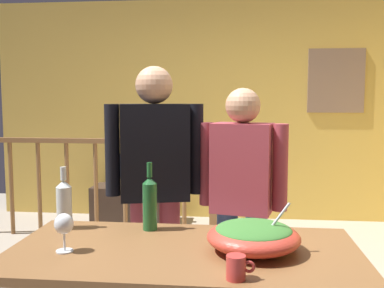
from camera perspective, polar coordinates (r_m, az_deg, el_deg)
back_wall at (r=5.38m, az=3.93°, el=4.32°), size 5.55×0.10×2.62m
framed_picture at (r=5.43m, az=18.02°, el=7.75°), size 0.64×0.03×0.74m
stair_railing at (r=4.64m, az=-7.97°, el=-4.31°), size 2.57×0.10×1.09m
tv_console at (r=5.32m, az=-7.78°, el=-7.63°), size 0.90×0.40×0.43m
flat_screen_tv at (r=5.20m, az=-7.92°, el=-2.92°), size 0.51×0.12×0.39m
serving_table at (r=2.10m, az=-1.06°, el=-15.07°), size 1.60×0.80×0.77m
salad_bowl at (r=2.04m, az=7.92°, el=-11.58°), size 0.42×0.42×0.23m
wine_glass at (r=2.08m, az=-16.14°, el=-10.01°), size 0.09×0.09×0.17m
wine_bottle_green at (r=2.33m, az=-5.44°, el=-7.46°), size 0.08×0.08×0.36m
wine_bottle_clear at (r=2.45m, az=-16.11°, el=-7.31°), size 0.08×0.08×0.33m
mug_red at (r=1.75m, az=5.75°, el=-15.51°), size 0.11×0.07×0.09m
person_standing_left at (r=2.75m, az=-4.79°, el=-4.02°), size 0.59×0.31×1.65m
person_standing_right at (r=2.73m, az=6.44°, el=-6.28°), size 0.53×0.29×1.51m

